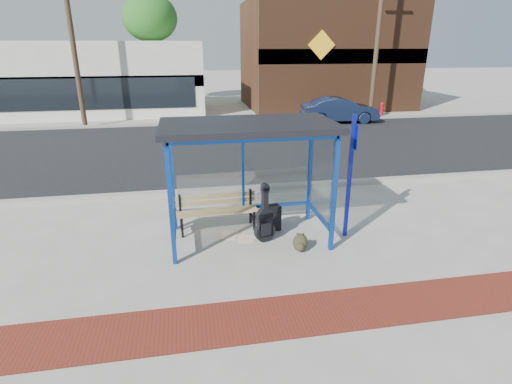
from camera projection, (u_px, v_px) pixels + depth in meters
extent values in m
plane|color=#B2ADA0|center=(249.00, 238.00, 8.30)|extent=(120.00, 120.00, 0.00)
cube|color=maroon|center=(277.00, 317.00, 5.89)|extent=(60.00, 1.00, 0.01)
cube|color=gray|center=(232.00, 189.00, 10.95)|extent=(60.00, 0.25, 0.12)
cube|color=black|center=(216.00, 148.00, 15.68)|extent=(60.00, 10.00, 0.00)
cube|color=gray|center=(208.00, 123.00, 20.37)|extent=(60.00, 0.25, 0.12)
cube|color=#B2ADA0|center=(206.00, 118.00, 22.15)|extent=(60.00, 4.00, 0.01)
cube|color=#0E3A9F|center=(171.00, 205.00, 6.96)|extent=(0.08, 0.08, 2.30)
cube|color=#0E3A9F|center=(334.00, 195.00, 7.46)|extent=(0.08, 0.08, 2.30)
cube|color=#0E3A9F|center=(172.00, 179.00, 8.34)|extent=(0.08, 0.08, 2.30)
cube|color=#0E3A9F|center=(310.00, 171.00, 8.84)|extent=(0.08, 0.08, 2.30)
cube|color=#0E3A9F|center=(242.00, 124.00, 8.21)|extent=(3.00, 0.08, 0.08)
cube|color=#0E3A9F|center=(255.00, 140.00, 6.82)|extent=(3.00, 0.08, 0.08)
cube|color=#0E3A9F|center=(167.00, 134.00, 7.27)|extent=(0.08, 1.50, 0.08)
cube|color=#0E3A9F|center=(324.00, 128.00, 7.76)|extent=(0.08, 1.50, 0.08)
cube|color=#0E3A9F|center=(243.00, 207.00, 8.85)|extent=(3.00, 0.08, 0.06)
cube|color=#0E3A9F|center=(174.00, 226.00, 7.91)|extent=(0.08, 1.50, 0.06)
cube|color=#0E3A9F|center=(319.00, 216.00, 8.41)|extent=(0.08, 1.50, 0.06)
cube|color=#0E3A9F|center=(243.00, 166.00, 8.52)|extent=(0.05, 0.05, 1.90)
cube|color=silver|center=(243.00, 168.00, 8.54)|extent=(2.84, 0.01, 1.82)
cube|color=silver|center=(171.00, 183.00, 7.59)|extent=(0.02, 1.34, 1.82)
cube|color=silver|center=(321.00, 175.00, 8.09)|extent=(0.02, 1.34, 1.82)
cube|color=black|center=(248.00, 126.00, 7.48)|extent=(3.30, 1.80, 0.12)
cube|color=silver|center=(42.00, 79.00, 22.73)|extent=(18.00, 6.00, 4.00)
cube|color=black|center=(24.00, 83.00, 20.01)|extent=(18.00, 0.10, 0.60)
cube|color=black|center=(26.00, 95.00, 20.15)|extent=(17.00, 0.04, 1.60)
cube|color=#59331E|center=(325.00, 55.00, 25.61)|extent=(10.00, 7.00, 6.40)
cube|color=black|center=(346.00, 56.00, 22.42)|extent=(10.00, 0.10, 0.80)
cube|color=yellow|center=(322.00, 45.00, 21.87)|extent=(1.56, 0.06, 1.56)
cylinder|color=#4C3826|center=(154.00, 65.00, 27.25)|extent=(0.36, 0.36, 5.00)
ellipsoid|color=#1E621C|center=(150.00, 18.00, 26.22)|extent=(3.60, 3.60, 3.06)
cylinder|color=#4C3826|center=(366.00, 64.00, 29.83)|extent=(0.36, 0.36, 5.00)
ellipsoid|color=#1E621C|center=(370.00, 20.00, 28.80)|extent=(3.60, 3.60, 3.06)
cylinder|color=#4C3826|center=(73.00, 40.00, 18.29)|extent=(0.24, 0.24, 8.00)
cylinder|color=#4C3826|center=(377.00, 41.00, 20.79)|extent=(0.24, 0.24, 8.00)
cube|color=black|center=(182.00, 228.00, 8.28)|extent=(0.05, 0.05, 0.43)
cube|color=black|center=(181.00, 212.00, 8.55)|extent=(0.05, 0.05, 0.82)
cube|color=black|center=(182.00, 224.00, 8.45)|extent=(0.07, 0.39, 0.05)
cube|color=black|center=(254.00, 221.00, 8.61)|extent=(0.05, 0.05, 0.43)
cube|color=black|center=(250.00, 206.00, 8.88)|extent=(0.05, 0.05, 0.82)
cube|color=black|center=(252.00, 217.00, 8.78)|extent=(0.07, 0.39, 0.05)
cube|color=tan|center=(218.00, 214.00, 8.39)|extent=(1.73, 0.18, 0.03)
cube|color=tan|center=(218.00, 212.00, 8.49)|extent=(1.73, 0.18, 0.03)
cube|color=tan|center=(217.00, 211.00, 8.59)|extent=(1.73, 0.18, 0.03)
cube|color=tan|center=(216.00, 209.00, 8.68)|extent=(1.73, 0.18, 0.03)
cube|color=tan|center=(216.00, 202.00, 8.67)|extent=(1.73, 0.12, 0.10)
cube|color=tan|center=(216.00, 196.00, 8.62)|extent=(1.73, 0.12, 0.10)
cylinder|color=black|center=(265.00, 231.00, 8.12)|extent=(0.45, 0.23, 0.43)
cylinder|color=black|center=(265.00, 216.00, 8.00)|extent=(0.38, 0.21, 0.36)
cube|color=black|center=(265.00, 224.00, 8.06)|extent=(0.33, 0.20, 0.51)
cube|color=black|center=(265.00, 200.00, 7.88)|extent=(0.14, 0.13, 0.51)
cube|color=black|center=(265.00, 189.00, 7.80)|extent=(0.18, 0.14, 0.10)
cube|color=black|center=(272.00, 218.00, 8.57)|extent=(0.39, 0.29, 0.56)
cylinder|color=black|center=(266.00, 230.00, 8.62)|extent=(0.09, 0.21, 0.05)
cylinder|color=black|center=(277.00, 228.00, 8.71)|extent=(0.09, 0.21, 0.05)
cube|color=black|center=(272.00, 205.00, 8.47)|extent=(0.23, 0.09, 0.04)
cube|color=black|center=(274.00, 219.00, 8.47)|extent=(0.28, 0.07, 0.30)
ellipsoid|color=#292816|center=(300.00, 243.00, 7.75)|extent=(0.34, 0.27, 0.35)
ellipsoid|color=#292816|center=(300.00, 247.00, 7.67)|extent=(0.19, 0.15, 0.18)
cube|color=#292816|center=(301.00, 235.00, 7.71)|extent=(0.10, 0.06, 0.03)
cube|color=#0C138B|center=(349.00, 178.00, 8.00)|extent=(0.09, 0.09, 2.55)
cube|color=#0C138B|center=(355.00, 136.00, 7.70)|extent=(0.08, 0.32, 0.48)
cube|color=white|center=(230.00, 235.00, 8.43)|extent=(0.45, 0.51, 0.01)
cube|color=white|center=(245.00, 239.00, 8.26)|extent=(0.30, 0.37, 0.01)
cube|color=white|center=(248.00, 238.00, 8.32)|extent=(0.46, 0.43, 0.01)
imported|color=#16213F|center=(340.00, 110.00, 20.60)|extent=(3.97, 1.56, 1.29)
cylinder|color=#A90C1A|center=(382.00, 110.00, 22.67)|extent=(0.21, 0.21, 0.63)
sphere|color=#A90C1A|center=(382.00, 104.00, 22.55)|extent=(0.23, 0.23, 0.23)
cylinder|color=#A90C1A|center=(382.00, 108.00, 22.63)|extent=(0.35, 0.22, 0.11)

